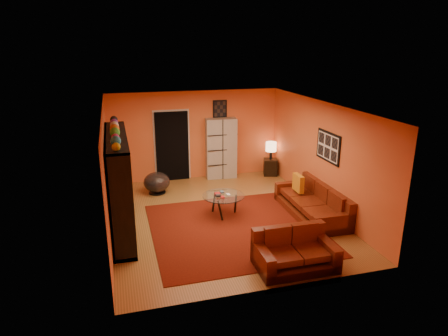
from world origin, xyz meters
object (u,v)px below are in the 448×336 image
object	(u,v)px
sofa	(314,203)
coffee_table	(223,197)
entertainment_unit	(119,183)
table_lamp	(271,147)
bowl_chair	(157,182)
loveseat	(294,251)
tv	(122,186)
side_table	(270,167)
storage_cabinet	(221,148)

from	to	relation	value
sofa	coffee_table	bearing A→B (deg)	167.08
entertainment_unit	table_lamp	bearing A→B (deg)	29.82
entertainment_unit	sofa	xyz separation A→B (m)	(4.42, -0.46, -0.77)
entertainment_unit	table_lamp	world-z (taller)	entertainment_unit
bowl_chair	entertainment_unit	bearing A→B (deg)	-116.57
loveseat	entertainment_unit	bearing A→B (deg)	51.43
tv	table_lamp	xyz separation A→B (m)	(4.47, 2.55, -0.09)
table_lamp	sofa	bearing A→B (deg)	-92.06
entertainment_unit	loveseat	size ratio (longest dim) A/B	2.09
sofa	bowl_chair	bearing A→B (deg)	146.32
tv	sofa	world-z (taller)	tv
entertainment_unit	table_lamp	xyz separation A→B (m)	(4.52, 2.59, -0.16)
tv	side_table	world-z (taller)	tv
sofa	loveseat	bearing A→B (deg)	-125.13
entertainment_unit	loveseat	xyz separation A→B (m)	(2.96, -2.42, -0.76)
coffee_table	side_table	world-z (taller)	coffee_table
tv	bowl_chair	bearing A→B (deg)	-25.94
sofa	bowl_chair	distance (m)	4.20
sofa	storage_cabinet	size ratio (longest dim) A/B	1.30
tv	loveseat	bearing A→B (deg)	-130.31
tv	sofa	size ratio (longest dim) A/B	0.38
storage_cabinet	entertainment_unit	bearing A→B (deg)	-132.62
coffee_table	storage_cabinet	distance (m)	2.84
storage_cabinet	side_table	xyz separation A→B (m)	(1.52, -0.21, -0.65)
bowl_chair	table_lamp	bearing A→B (deg)	10.14
loveseat	coffee_table	distance (m)	2.58
tv	side_table	bearing A→B (deg)	-60.36
tv	entertainment_unit	bearing A→B (deg)	133.72
table_lamp	storage_cabinet	bearing A→B (deg)	172.26
entertainment_unit	side_table	size ratio (longest dim) A/B	6.00
side_table	sofa	bearing A→B (deg)	-92.06
loveseat	table_lamp	world-z (taller)	table_lamp
entertainment_unit	coffee_table	size ratio (longest dim) A/B	3.04
entertainment_unit	sofa	size ratio (longest dim) A/B	1.28
tv	coffee_table	world-z (taller)	tv
bowl_chair	table_lamp	distance (m)	3.65
loveseat	bowl_chair	size ratio (longest dim) A/B	2.02
table_lamp	bowl_chair	bearing A→B (deg)	-169.86
sofa	loveseat	world-z (taller)	same
entertainment_unit	bowl_chair	distance (m)	2.31
loveseat	tv	bearing A→B (deg)	50.40
entertainment_unit	storage_cabinet	distance (m)	4.11
sofa	storage_cabinet	world-z (taller)	storage_cabinet
coffee_table	table_lamp	bearing A→B (deg)	48.81
sofa	storage_cabinet	distance (m)	3.60
loveseat	side_table	distance (m)	5.25
bowl_chair	table_lamp	xyz separation A→B (m)	(3.54, 0.63, 0.58)
sofa	side_table	world-z (taller)	sofa
loveseat	storage_cabinet	bearing A→B (deg)	0.14
sofa	side_table	size ratio (longest dim) A/B	4.67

